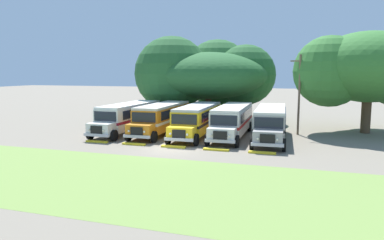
% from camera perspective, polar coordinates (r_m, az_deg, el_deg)
% --- Properties ---
extents(ground_plane, '(220.00, 220.00, 0.00)m').
position_cam_1_polar(ground_plane, '(28.07, -3.48, -4.66)').
color(ground_plane, slate).
extents(foreground_grass_strip, '(80.00, 10.86, 0.01)m').
position_cam_1_polar(foreground_grass_strip, '(20.87, -11.80, -9.11)').
color(foreground_grass_strip, olive).
rests_on(foreground_grass_strip, ground_plane).
extents(parked_bus_slot_0, '(2.82, 10.86, 2.82)m').
position_cam_1_polar(parked_bus_slot_0, '(36.58, -9.91, 0.61)').
color(parked_bus_slot_0, silver).
rests_on(parked_bus_slot_0, ground_plane).
extents(parked_bus_slot_1, '(2.84, 10.86, 2.82)m').
position_cam_1_polar(parked_bus_slot_1, '(35.51, -4.74, 0.49)').
color(parked_bus_slot_1, orange).
rests_on(parked_bus_slot_1, ground_plane).
extents(parked_bus_slot_2, '(3.00, 10.88, 2.82)m').
position_cam_1_polar(parked_bus_slot_2, '(34.07, 0.87, 0.22)').
color(parked_bus_slot_2, yellow).
rests_on(parked_bus_slot_2, ground_plane).
extents(parked_bus_slot_3, '(3.01, 10.88, 2.82)m').
position_cam_1_polar(parked_bus_slot_3, '(33.63, 6.37, 0.07)').
color(parked_bus_slot_3, silver).
rests_on(parked_bus_slot_3, ground_plane).
extents(parked_bus_slot_4, '(3.24, 10.92, 2.82)m').
position_cam_1_polar(parked_bus_slot_4, '(32.77, 12.27, -0.25)').
color(parked_bus_slot_4, '#9E9993').
rests_on(parked_bus_slot_4, ground_plane).
extents(curb_wheelstop_0, '(2.00, 0.36, 0.15)m').
position_cam_1_polar(curb_wheelstop_0, '(31.82, -14.74, -3.30)').
color(curb_wheelstop_0, yellow).
rests_on(curb_wheelstop_0, ground_plane).
extents(curb_wheelstop_1, '(2.00, 0.36, 0.15)m').
position_cam_1_polar(curb_wheelstop_1, '(30.11, -9.15, -3.76)').
color(curb_wheelstop_1, yellow).
rests_on(curb_wheelstop_1, ground_plane).
extents(curb_wheelstop_2, '(2.00, 0.36, 0.15)m').
position_cam_1_polar(curb_wheelstop_2, '(28.73, -2.94, -4.22)').
color(curb_wheelstop_2, yellow).
rests_on(curb_wheelstop_2, ground_plane).
extents(curb_wheelstop_3, '(2.00, 0.36, 0.15)m').
position_cam_1_polar(curb_wheelstop_3, '(27.71, 3.81, -4.66)').
color(curb_wheelstop_3, yellow).
rests_on(curb_wheelstop_3, ground_plane).
extents(curb_wheelstop_4, '(2.00, 0.36, 0.15)m').
position_cam_1_polar(curb_wheelstop_4, '(27.10, 10.98, -5.06)').
color(curb_wheelstop_4, yellow).
rests_on(curb_wheelstop_4, ground_plane).
extents(broad_shade_tree, '(16.44, 15.19, 10.20)m').
position_cam_1_polar(broad_shade_tree, '(44.83, 2.34, 7.17)').
color(broad_shade_tree, brown).
rests_on(broad_shade_tree, ground_plane).
extents(secondary_tree, '(13.41, 11.58, 9.82)m').
position_cam_1_polar(secondary_tree, '(39.49, 25.81, 7.20)').
color(secondary_tree, brown).
rests_on(secondary_tree, ground_plane).
extents(utility_pole, '(1.80, 0.20, 7.56)m').
position_cam_1_polar(utility_pole, '(35.69, 16.53, 4.19)').
color(utility_pole, brown).
rests_on(utility_pole, ground_plane).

